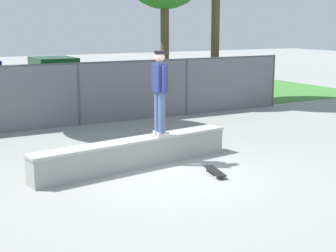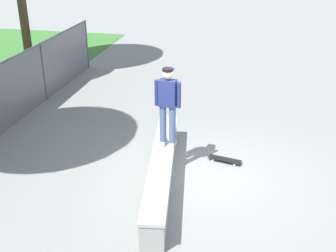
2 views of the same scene
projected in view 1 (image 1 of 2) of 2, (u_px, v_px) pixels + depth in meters
The scene contains 7 objects.
ground_plane at pixel (173, 175), 10.09m from camera, with size 80.00×80.00×0.00m, color gray.
grass_strip at pixel (9, 88), 23.84m from camera, with size 27.01×20.00×0.02m, color #3D7A33.
concrete_ledge at pixel (135, 153), 10.57m from camera, with size 4.73×1.15×0.61m.
skateboarder at pixel (160, 89), 10.59m from camera, with size 0.32×0.60×1.84m.
skateboard at pixel (215, 171), 10.07m from camera, with size 0.37×0.82×0.09m.
chainlink_fence at pixel (79, 92), 14.80m from camera, with size 15.08×0.07×1.90m.
car_green at pixel (53, 77), 20.78m from camera, with size 2.05×4.21×1.66m.
Camera 1 is at (-4.76, -8.43, 3.00)m, focal length 53.05 mm.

